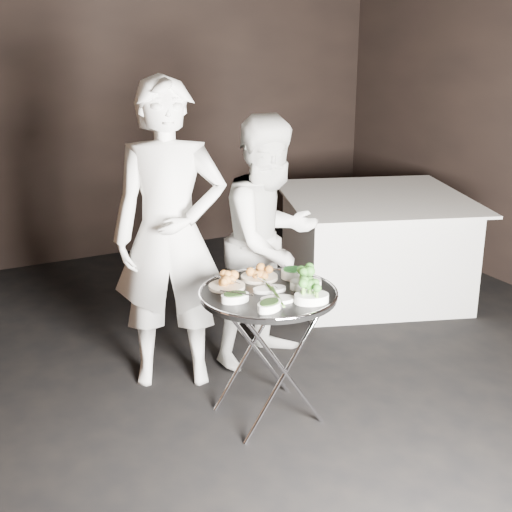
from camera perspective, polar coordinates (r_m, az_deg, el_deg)
name	(u,v)px	position (r m, az deg, el deg)	size (l,w,h in m)	color
floor	(266,429)	(4.24, 0.81, -13.67)	(6.00, 7.00, 0.05)	black
wall_back	(88,101)	(6.93, -13.32, 11.96)	(6.00, 0.05, 3.00)	black
tray_stand	(268,350)	(4.11, 0.97, -7.50)	(0.52, 0.44, 0.76)	silver
serving_tray	(268,294)	(3.97, 1.00, -3.03)	(0.78, 0.78, 0.04)	black
potato_plate_a	(227,282)	(4.02, -2.35, -2.12)	(0.21, 0.21, 0.08)	beige
potato_plate_b	(259,273)	(4.15, 0.27, -1.39)	(0.21, 0.21, 0.08)	beige
greens_bowl	(292,272)	(4.17, 2.92, -1.29)	(0.13, 0.13, 0.08)	silver
asparagus_plate_a	(269,288)	(3.97, 1.09, -2.58)	(0.21, 0.14, 0.04)	silver
asparagus_plate_b	(278,298)	(3.83, 1.76, -3.40)	(0.21, 0.16, 0.04)	silver
spinach_bowl_a	(235,296)	(3.83, -1.69, -3.24)	(0.17, 0.12, 0.06)	silver
spinach_bowl_b	(269,305)	(3.72, 1.07, -3.91)	(0.18, 0.16, 0.06)	silver
broccoli_bowl_a	(306,283)	(4.02, 4.00, -2.14)	(0.21, 0.17, 0.08)	silver
broccoli_bowl_b	(312,296)	(3.82, 4.47, -3.22)	(0.22, 0.18, 0.08)	silver
serving_utensils	(265,279)	(4.01, 0.75, -1.86)	(0.59, 0.42, 0.01)	silver
waiter_left	(170,236)	(4.39, -6.89, 1.59)	(0.70, 0.46, 1.93)	white
waiter_right	(271,242)	(4.69, 1.20, 1.17)	(0.81, 0.63, 1.67)	white
dining_table	(373,245)	(6.06, 9.37, 0.89)	(1.48, 1.48, 0.84)	silver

